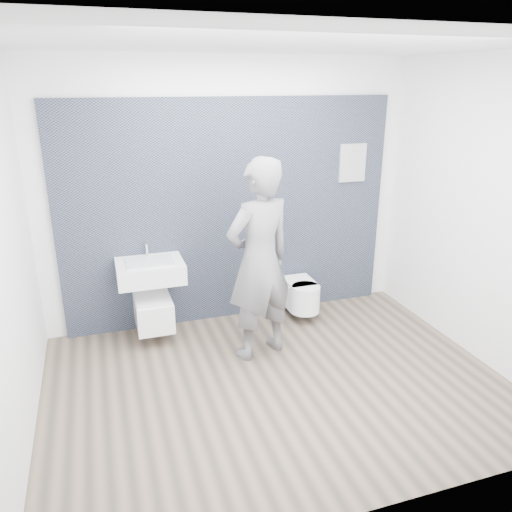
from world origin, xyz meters
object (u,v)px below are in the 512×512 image
object	(u,v)px
toilet_square	(153,309)
visitor	(259,261)
toilet_rounded	(301,295)
washbasin	(150,270)

from	to	relation	value
toilet_square	visitor	xyz separation A→B (m)	(0.94, -0.63, 0.64)
toilet_rounded	toilet_square	bearing A→B (deg)	179.18
washbasin	toilet_square	world-z (taller)	washbasin
washbasin	toilet_square	size ratio (longest dim) A/B	0.97
toilet_rounded	visitor	xyz separation A→B (m)	(-0.70, -0.61, 0.70)
visitor	toilet_square	bearing A→B (deg)	-51.70
toilet_square	toilet_rounded	distance (m)	1.64
toilet_square	visitor	world-z (taller)	visitor
toilet_square	toilet_rounded	xyz separation A→B (m)	(1.64, -0.02, -0.05)
visitor	toilet_rounded	bearing A→B (deg)	-156.99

